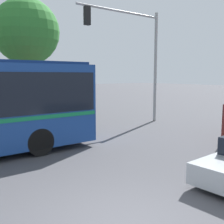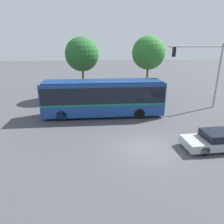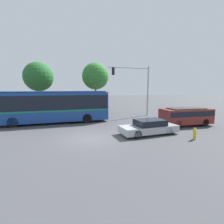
# 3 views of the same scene
# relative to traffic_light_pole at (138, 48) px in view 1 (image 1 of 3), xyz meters

# --- Properties ---
(traffic_light_pole) EXTENTS (5.66, 0.24, 6.58)m
(traffic_light_pole) POSITION_rel_traffic_light_pole_xyz_m (0.00, 0.00, 0.00)
(traffic_light_pole) COLOR gray
(traffic_light_pole) RESTS_ON ground
(street_tree_centre) EXTENTS (3.98, 3.98, 7.47)m
(street_tree_centre) POSITION_rel_traffic_light_pole_xyz_m (-4.69, 4.88, 1.07)
(street_tree_centre) COLOR brown
(street_tree_centre) RESTS_ON ground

